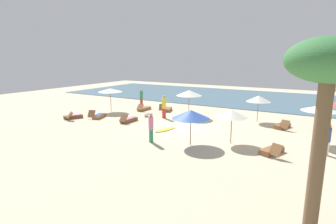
{
  "coord_description": "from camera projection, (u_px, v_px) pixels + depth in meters",
  "views": [
    {
      "loc": [
        8.47,
        -16.61,
        5.01
      ],
      "look_at": [
        -1.08,
        -0.23,
        1.1
      ],
      "focal_mm": 28.1,
      "sensor_mm": 36.0,
      "label": 1
    }
  ],
  "objects": [
    {
      "name": "umbrella_1",
      "position": [
        259.0,
        99.0,
        20.7
      ],
      "size": [
        1.87,
        1.87,
        2.1
      ],
      "color": "brown",
      "rests_on": "ground_plane"
    },
    {
      "name": "person_3",
      "position": [
        328.0,
        139.0,
        13.63
      ],
      "size": [
        0.39,
        0.39,
        1.7
      ],
      "color": "white",
      "rests_on": "ground_plane"
    },
    {
      "name": "surfboard",
      "position": [
        165.0,
        130.0,
        18.59
      ],
      "size": [
        1.05,
        1.95,
        0.07
      ],
      "color": "gold",
      "rests_on": "ground_plane"
    },
    {
      "name": "lounger_3",
      "position": [
        99.0,
        116.0,
        22.36
      ],
      "size": [
        1.08,
        1.75,
        0.73
      ],
      "color": "olive",
      "rests_on": "ground_plane"
    },
    {
      "name": "palm_0",
      "position": [
        328.0,
        71.0,
        6.81
      ],
      "size": [
        2.23,
        2.23,
        5.58
      ],
      "color": "brown",
      "rests_on": "ground_plane"
    },
    {
      "name": "person_1",
      "position": [
        164.0,
        107.0,
        22.13
      ],
      "size": [
        0.49,
        0.49,
        1.93
      ],
      "color": "#BF3338",
      "rests_on": "ground_plane"
    },
    {
      "name": "ocean_water",
      "position": [
        243.0,
        98.0,
        33.62
      ],
      "size": [
        48.0,
        16.0,
        0.06
      ],
      "primitive_type": "cube",
      "color": "#476B7F",
      "rests_on": "ground_plane"
    },
    {
      "name": "dog",
      "position": [
        146.0,
        115.0,
        22.8
      ],
      "size": [
        0.38,
        0.71,
        0.33
      ],
      "color": "silver",
      "rests_on": "ground_plane"
    },
    {
      "name": "umbrella_4",
      "position": [
        110.0,
        90.0,
        24.72
      ],
      "size": [
        2.24,
        2.24,
        2.19
      ],
      "color": "brown",
      "rests_on": "ground_plane"
    },
    {
      "name": "umbrella_3",
      "position": [
        232.0,
        114.0,
        15.4
      ],
      "size": [
        1.84,
        1.84,
        2.04
      ],
      "color": "olive",
      "rests_on": "ground_plane"
    },
    {
      "name": "umbrella_6",
      "position": [
        320.0,
        108.0,
        15.39
      ],
      "size": [
        2.03,
        2.03,
        2.28
      ],
      "color": "brown",
      "rests_on": "ground_plane"
    },
    {
      "name": "person_0",
      "position": [
        151.0,
        127.0,
        15.76
      ],
      "size": [
        0.4,
        0.4,
        1.8
      ],
      "color": "#338C59",
      "rests_on": "ground_plane"
    },
    {
      "name": "person_2",
      "position": [
        141.0,
        97.0,
        27.85
      ],
      "size": [
        0.41,
        0.41,
        1.76
      ],
      "color": "#BF3338",
      "rests_on": "ground_plane"
    },
    {
      "name": "umbrella_2",
      "position": [
        189.0,
        93.0,
        22.4
      ],
      "size": [
        2.19,
        2.19,
        2.31
      ],
      "color": "brown",
      "rests_on": "ground_plane"
    },
    {
      "name": "lounger_4",
      "position": [
        167.0,
        109.0,
        25.22
      ],
      "size": [
        1.09,
        1.73,
        0.75
      ],
      "color": "brown",
      "rests_on": "ground_plane"
    },
    {
      "name": "lounger_6",
      "position": [
        129.0,
        120.0,
        20.95
      ],
      "size": [
        0.65,
        1.71,
        0.69
      ],
      "color": "brown",
      "rests_on": "ground_plane"
    },
    {
      "name": "lounger_0",
      "position": [
        144.0,
        108.0,
        25.62
      ],
      "size": [
        0.67,
        1.71,
        0.7
      ],
      "color": "olive",
      "rests_on": "ground_plane"
    },
    {
      "name": "umbrella_5",
      "position": [
        191.0,
        114.0,
        15.13
      ],
      "size": [
        2.21,
        2.21,
        2.08
      ],
      "color": "brown",
      "rests_on": "ground_plane"
    },
    {
      "name": "lounger_1",
      "position": [
        73.0,
        117.0,
        22.08
      ],
      "size": [
        1.32,
        1.76,
        0.69
      ],
      "color": "brown",
      "rests_on": "ground_plane"
    },
    {
      "name": "ground_plane",
      "position": [
        182.0,
        128.0,
        19.24
      ],
      "size": [
        60.0,
        60.0,
        0.0
      ],
      "primitive_type": "plane",
      "color": "beige"
    },
    {
      "name": "lounger_2",
      "position": [
        272.0,
        151.0,
        13.98
      ],
      "size": [
        1.2,
        1.75,
        0.73
      ],
      "color": "brown",
      "rests_on": "ground_plane"
    },
    {
      "name": "lounger_5",
      "position": [
        282.0,
        126.0,
        19.09
      ],
      "size": [
        1.08,
        1.76,
        0.72
      ],
      "color": "brown",
      "rests_on": "ground_plane"
    }
  ]
}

